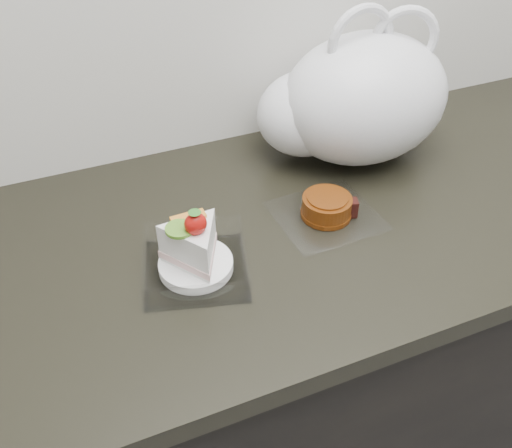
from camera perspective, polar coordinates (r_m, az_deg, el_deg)
counter at (r=1.41m, az=7.97°, el=-12.42°), size 2.04×0.64×0.90m
cake_tray at (r=0.92m, az=-6.12°, el=-3.10°), size 0.20×0.20×0.13m
mooncake_wrap at (r=1.04m, az=7.15°, el=1.57°), size 0.19×0.18×0.04m
plastic_bag at (r=1.16m, az=9.66°, el=12.06°), size 0.41×0.31×0.32m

